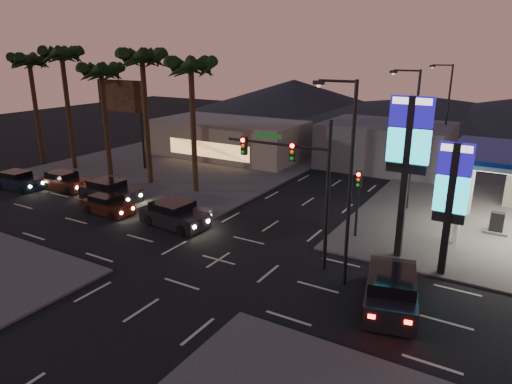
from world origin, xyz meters
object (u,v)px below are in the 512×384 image
Objects in this scene: pylon_sign_tall at (408,146)px; suv_station at (391,290)px; car_lane_a_mid at (107,205)px; car_lane_a_front at (174,215)px; car_lane_a_rear at (18,181)px; car_lane_b_mid at (110,192)px; car_lane_b_front at (181,212)px; traffic_signal_mast at (297,171)px; car_lane_b_rear at (64,181)px; pylon_sign_short at (452,190)px.

pylon_sign_tall is 1.61× the size of suv_station.
car_lane_a_mid is (-19.85, -3.22, -5.78)m from pylon_sign_tall.
car_lane_a_mid is at bearing -175.16° from car_lane_a_front.
car_lane_a_rear is (-17.04, -0.08, -0.06)m from car_lane_a_front.
suv_station is (32.14, -2.56, 0.13)m from car_lane_a_rear.
pylon_sign_tall reaches higher than car_lane_b_mid.
car_lane_b_front is at bearing -3.17° from car_lane_b_mid.
car_lane_b_mid is at bearing 172.35° from traffic_signal_mast.
car_lane_b_rear is at bearing 177.39° from car_lane_b_mid.
car_lane_b_rear is (-13.48, 1.77, -0.05)m from car_lane_a_front.
car_lane_b_mid reaches higher than car_lane_b_rear.
car_lane_b_front is 0.89× the size of car_lane_b_rear.
car_lane_b_mid reaches higher than car_lane_a_front.
traffic_signal_mast is 1.57× the size of car_lane_b_mid.
car_lane_a_rear is 0.90× the size of car_lane_b_mid.
car_lane_b_mid is 23.17m from suv_station.
pylon_sign_short is 17.32m from car_lane_b_front.
pylon_sign_tall is at bearing 36.52° from traffic_signal_mast.
suv_station reaches higher than car_lane_b_rear.
car_lane_b_rear is (-27.55, -0.96, -5.71)m from pylon_sign_tall.
car_lane_a_front is at bearing -7.48° from car_lane_b_rear.
car_lane_b_rear is (-22.81, 2.55, -4.54)m from traffic_signal_mast.
pylon_sign_tall is at bearing 6.52° from car_lane_b_front.
car_lane_a_front is (-14.07, -2.73, -5.66)m from pylon_sign_tall.
car_lane_a_mid is (-5.77, -0.49, -0.13)m from car_lane_a_front.
car_lane_b_rear reaches higher than car_lane_b_front.
pylon_sign_short reaches higher than car_lane_b_front.
suv_station is at bearing -108.59° from pylon_sign_short.
traffic_signal_mast is 10.38m from car_lane_a_front.
suv_station is (15.36, -3.74, 0.21)m from car_lane_b_front.
car_lane_b_front is at bearing 168.94° from traffic_signal_mast.
pylon_sign_tall is 15.41m from car_lane_a_front.
car_lane_b_rear is (-7.71, 2.26, 0.08)m from car_lane_a_mid.
car_lane_a_mid is at bearing -174.33° from pylon_sign_short.
car_lane_a_front is 1.13m from car_lane_b_front.
car_lane_a_rear is at bearing -152.59° from car_lane_b_rear.
car_lane_a_front is at bearing -76.68° from car_lane_b_front.
traffic_signal_mast is 17.75m from car_lane_b_mid.
car_lane_b_mid is at bearing -176.78° from pylon_sign_tall.
car_lane_a_front is at bearing 0.26° from car_lane_a_rear.
suv_station is (5.77, -1.86, -4.42)m from traffic_signal_mast.
car_lane_a_front is 1.22× the size of car_lane_a_mid.
pylon_sign_short is 30.31m from car_lane_b_rear.
pylon_sign_short is 1.53× the size of car_lane_b_rear.
pylon_sign_tall reaches higher than traffic_signal_mast.
suv_station is (1.03, -5.37, -5.58)m from pylon_sign_tall.
car_lane_b_front is 0.73× the size of suv_station.
car_lane_a_rear is at bearing -170.39° from car_lane_b_mid.
car_lane_b_front is at bearing -177.83° from pylon_sign_short.
car_lane_b_rear reaches higher than car_lane_a_rear.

